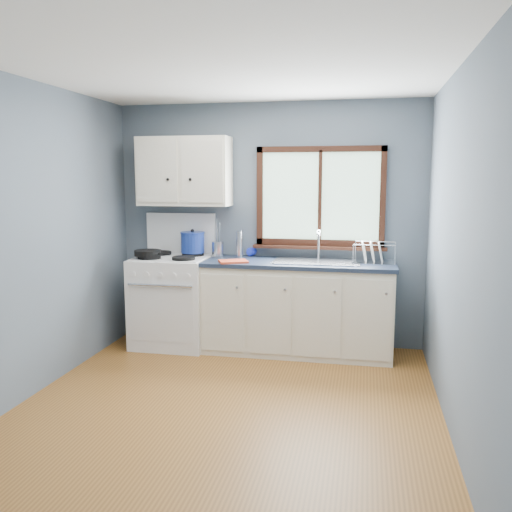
% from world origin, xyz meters
% --- Properties ---
extents(floor, '(3.20, 3.60, 0.02)m').
position_xyz_m(floor, '(0.00, 0.00, -0.01)').
color(floor, '#915A25').
rests_on(floor, ground).
extents(ceiling, '(3.20, 3.60, 0.02)m').
position_xyz_m(ceiling, '(0.00, 0.00, 2.51)').
color(ceiling, white).
rests_on(ceiling, wall_back).
extents(wall_back, '(3.20, 0.02, 2.50)m').
position_xyz_m(wall_back, '(0.00, 1.81, 1.25)').
color(wall_back, slate).
rests_on(wall_back, ground).
extents(wall_front, '(3.20, 0.02, 2.50)m').
position_xyz_m(wall_front, '(0.00, -1.81, 1.25)').
color(wall_front, slate).
rests_on(wall_front, ground).
extents(wall_left, '(0.02, 3.60, 2.50)m').
position_xyz_m(wall_left, '(-1.61, 0.00, 1.25)').
color(wall_left, slate).
rests_on(wall_left, ground).
extents(wall_right, '(0.02, 3.60, 2.50)m').
position_xyz_m(wall_right, '(1.61, 0.00, 1.25)').
color(wall_right, slate).
rests_on(wall_right, ground).
extents(gas_range, '(0.76, 0.69, 1.36)m').
position_xyz_m(gas_range, '(-0.95, 1.47, 0.49)').
color(gas_range, white).
rests_on(gas_range, floor).
extents(base_cabinets, '(1.85, 0.60, 0.88)m').
position_xyz_m(base_cabinets, '(0.36, 1.49, 0.41)').
color(base_cabinets, '#EFE6CA').
rests_on(base_cabinets, floor).
extents(countertop, '(1.89, 0.64, 0.04)m').
position_xyz_m(countertop, '(0.36, 1.49, 0.90)').
color(countertop, '#182233').
rests_on(countertop, base_cabinets).
extents(sink, '(0.84, 0.46, 0.44)m').
position_xyz_m(sink, '(0.54, 1.49, 0.86)').
color(sink, silver).
rests_on(sink, countertop).
extents(window, '(1.36, 0.10, 1.03)m').
position_xyz_m(window, '(0.54, 1.77, 1.48)').
color(window, '#9EC6A8').
rests_on(window, wall_back).
extents(upper_cabinets, '(0.95, 0.35, 0.70)m').
position_xyz_m(upper_cabinets, '(-0.85, 1.63, 1.80)').
color(upper_cabinets, '#EFE6CA').
rests_on(upper_cabinets, wall_back).
extents(skillet, '(0.43, 0.33, 0.05)m').
position_xyz_m(skillet, '(-1.15, 1.32, 0.99)').
color(skillet, black).
rests_on(skillet, gas_range).
extents(stockpot, '(0.26, 0.26, 0.25)m').
position_xyz_m(stockpot, '(-0.77, 1.61, 1.07)').
color(stockpot, navy).
rests_on(stockpot, gas_range).
extents(utensil_crock, '(0.16, 0.16, 0.40)m').
position_xyz_m(utensil_crock, '(-0.51, 1.65, 1.00)').
color(utensil_crock, silver).
rests_on(utensil_crock, countertop).
extents(thermos, '(0.08, 0.08, 0.27)m').
position_xyz_m(thermos, '(-0.27, 1.61, 1.06)').
color(thermos, silver).
rests_on(thermos, countertop).
extents(soap_bottle, '(0.11, 0.11, 0.24)m').
position_xyz_m(soap_bottle, '(-0.19, 1.72, 1.04)').
color(soap_bottle, '#1F32DD').
rests_on(soap_bottle, countertop).
extents(dish_towel, '(0.33, 0.29, 0.02)m').
position_xyz_m(dish_towel, '(-0.26, 1.30, 0.93)').
color(dish_towel, '#DB4928').
rests_on(dish_towel, countertop).
extents(dish_rack, '(0.42, 0.33, 0.21)m').
position_xyz_m(dish_rack, '(1.08, 1.53, 0.98)').
color(dish_rack, silver).
rests_on(dish_rack, countertop).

